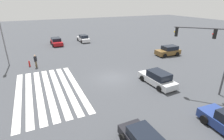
% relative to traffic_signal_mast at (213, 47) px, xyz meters
% --- Properties ---
extents(ground_plane, '(149.90, 149.90, 0.00)m').
position_rel_traffic_signal_mast_xyz_m(ground_plane, '(-7.03, -7.03, -4.70)').
color(ground_plane, '#3D3F44').
extents(crosswalk_markings, '(11.67, 6.30, 0.01)m').
position_rel_traffic_signal_mast_xyz_m(crosswalk_markings, '(-7.03, -14.34, -4.70)').
color(crosswalk_markings, silver).
rests_on(crosswalk_markings, ground_plane).
extents(traffic_signal_mast, '(3.70, 3.70, 6.65)m').
position_rel_traffic_signal_mast_xyz_m(traffic_signal_mast, '(0.00, 0.00, 0.00)').
color(traffic_signal_mast, '#47474C').
rests_on(traffic_signal_mast, ground_plane).
extents(car_1, '(4.48, 2.26, 1.49)m').
position_rel_traffic_signal_mast_xyz_m(car_1, '(-27.20, -10.53, -3.98)').
color(car_1, maroon).
rests_on(car_1, ground_plane).
extents(car_2, '(2.26, 4.24, 1.61)m').
position_rel_traffic_signal_mast_xyz_m(car_2, '(-11.66, 5.66, -3.93)').
color(car_2, brown).
rests_on(car_2, ground_plane).
extents(car_4, '(4.77, 2.23, 1.56)m').
position_rel_traffic_signal_mast_xyz_m(car_4, '(-3.44, -3.13, -3.98)').
color(car_4, silver).
rests_on(car_4, ground_plane).
extents(car_5, '(4.44, 2.12, 1.53)m').
position_rel_traffic_signal_mast_xyz_m(car_5, '(-27.94, -4.52, -4.00)').
color(car_5, silver).
rests_on(car_5, ground_plane).
extents(pedestrian, '(0.41, 0.41, 1.83)m').
position_rel_traffic_signal_mast_xyz_m(pedestrian, '(-14.82, -15.11, -3.67)').
color(pedestrian, brown).
rests_on(pedestrian, ground_plane).
extents(street_light_pole_a, '(0.80, 0.36, 9.24)m').
position_rel_traffic_signal_mast_xyz_m(street_light_pole_a, '(-17.23, -18.65, 0.74)').
color(street_light_pole_a, slate).
rests_on(street_light_pole_a, ground_plane).
extents(fire_hydrant, '(0.22, 0.22, 0.86)m').
position_rel_traffic_signal_mast_xyz_m(fire_hydrant, '(-15.56, -15.97, -4.27)').
color(fire_hydrant, red).
rests_on(fire_hydrant, ground_plane).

